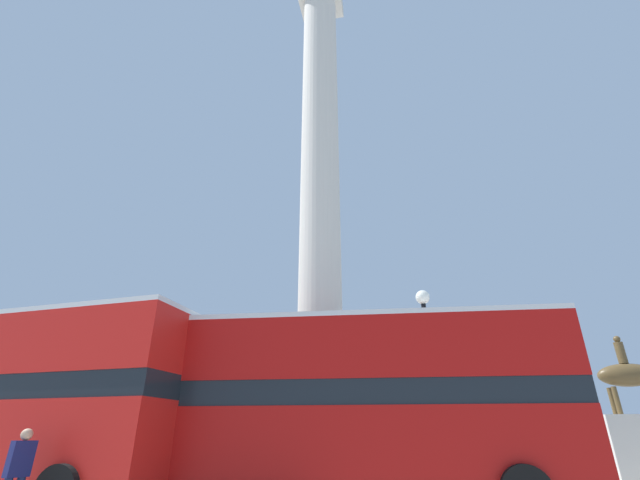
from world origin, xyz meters
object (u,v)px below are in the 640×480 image
(monument_column, at_px, (320,267))
(pedestrian_near_lamp, at_px, (17,471))
(bus_a, at_px, (323,399))
(bus_b, at_px, (4,397))
(street_lamp, at_px, (430,371))

(monument_column, relative_size, pedestrian_near_lamp, 15.66)
(bus_a, height_order, bus_b, bus_b)
(bus_a, bearing_deg, monument_column, 97.79)
(monument_column, xyz_separation_m, bus_b, (-7.06, -5.90, -5.25))
(pedestrian_near_lamp, bearing_deg, bus_a, 136.73)
(bus_a, xyz_separation_m, bus_b, (-8.08, -1.15, 0.07))
(street_lamp, bearing_deg, bus_b, -163.61)
(monument_column, bearing_deg, street_lamp, -36.03)
(monument_column, xyz_separation_m, bus_a, (1.02, -4.74, -5.32))
(bus_a, bearing_deg, pedestrian_near_lamp, -153.23)
(bus_a, relative_size, bus_b, 1.13)
(monument_column, distance_m, pedestrian_near_lamp, 11.21)
(bus_a, distance_m, pedestrian_near_lamp, 6.28)
(bus_b, relative_size, pedestrian_near_lamp, 6.35)
(monument_column, height_order, bus_b, monument_column)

